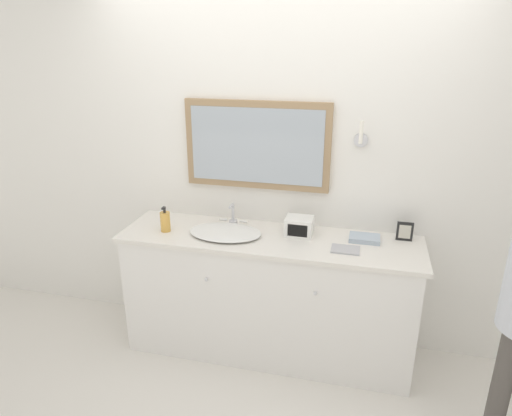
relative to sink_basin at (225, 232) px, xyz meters
name	(u,v)px	position (x,y,z in m)	size (l,w,h in m)	color
ground_plane	(259,374)	(0.30, -0.26, -0.91)	(14.00, 14.00, 0.00)	silver
wall_back	(279,169)	(0.29, 0.32, 0.37)	(8.00, 0.18, 2.55)	white
vanity_counter	(268,295)	(0.30, 0.02, -0.46)	(2.01, 0.56, 0.89)	white
sink_basin	(225,232)	(0.00, 0.00, 0.00)	(0.49, 0.38, 0.16)	white
soap_bottle	(165,221)	(-0.41, -0.05, 0.05)	(0.07, 0.07, 0.18)	gold
appliance_box	(299,226)	(0.48, 0.11, 0.04)	(0.18, 0.16, 0.12)	white
picture_frame	(405,231)	(1.16, 0.19, 0.05)	(0.10, 0.01, 0.13)	black
hand_towel_near_sink	(365,238)	(0.91, 0.12, 0.00)	(0.20, 0.14, 0.03)	#A8B7C6
metal_tray	(345,249)	(0.80, -0.06, -0.01)	(0.18, 0.13, 0.01)	#ADADB2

